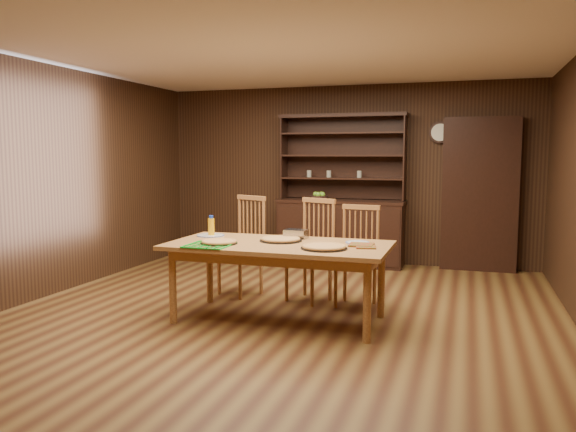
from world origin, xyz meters
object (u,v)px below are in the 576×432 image
(chair_right, at_px, (358,252))
(juice_bottle, at_px, (211,227))
(dining_table, at_px, (279,251))
(chair_center, at_px, (313,246))
(china_hutch, at_px, (341,224))
(chair_left, at_px, (245,242))

(chair_right, relative_size, juice_bottle, 4.86)
(dining_table, xyz_separation_m, chair_center, (0.10, 0.86, -0.09))
(chair_right, bearing_deg, chair_center, 179.65)
(china_hutch, bearing_deg, chair_right, -72.85)
(juice_bottle, bearing_deg, china_hutch, 74.15)
(dining_table, relative_size, juice_bottle, 9.64)
(chair_center, distance_m, juice_bottle, 1.15)
(dining_table, relative_size, chair_center, 1.88)
(china_hutch, height_order, chair_right, china_hutch)
(dining_table, distance_m, juice_bottle, 0.86)
(chair_left, xyz_separation_m, chair_right, (1.32, -0.09, -0.04))
(china_hutch, xyz_separation_m, dining_table, (0.05, -2.94, 0.08))
(china_hutch, height_order, dining_table, china_hutch)
(chair_center, bearing_deg, dining_table, -75.44)
(china_hutch, relative_size, chair_right, 2.05)
(china_hutch, distance_m, chair_center, 2.08)
(china_hutch, bearing_deg, chair_left, -108.17)
(chair_left, bearing_deg, china_hutch, 95.67)
(chair_center, distance_m, chair_right, 0.51)
(dining_table, xyz_separation_m, juice_bottle, (-0.81, 0.23, 0.17))
(dining_table, distance_m, chair_center, 0.87)
(juice_bottle, bearing_deg, chair_center, 34.81)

